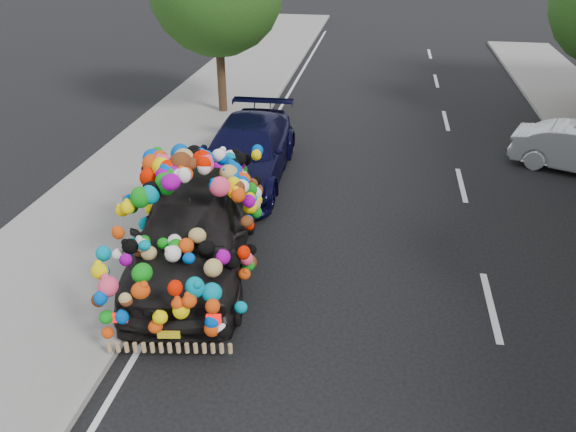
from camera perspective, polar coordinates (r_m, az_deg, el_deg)
name	(u,v)px	position (r m, az deg, el deg)	size (l,w,h in m)	color
ground	(287,286)	(10.35, -0.12, -7.14)	(100.00, 100.00, 0.00)	black
sidewalk	(68,262)	(11.70, -21.42, -4.37)	(4.00, 60.00, 0.12)	gray
kerb	(164,271)	(10.88, -12.47, -5.50)	(0.15, 60.00, 0.13)	gray
lane_markings	(491,306)	(10.47, 19.92, -8.59)	(6.00, 50.00, 0.01)	silver
plush_art_car	(193,210)	(10.39, -9.63, 0.56)	(3.15, 5.54, 2.37)	black
navy_sedan	(246,152)	(14.21, -4.27, 6.51)	(2.04, 5.01, 1.45)	black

